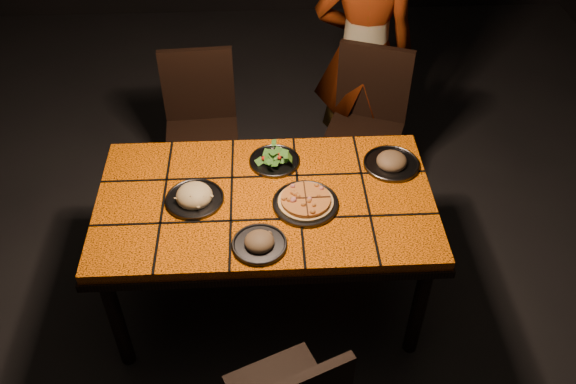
{
  "coord_description": "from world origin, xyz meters",
  "views": [
    {
      "loc": [
        0.0,
        -2.12,
        2.72
      ],
      "look_at": [
        0.11,
        -0.04,
        0.82
      ],
      "focal_mm": 38.0,
      "sensor_mm": 36.0,
      "label": 1
    }
  ],
  "objects_px": {
    "chair_far_left": "(201,119)",
    "plate_pizza": "(306,202)",
    "plate_pasta": "(194,197)",
    "chair_far_right": "(367,116)",
    "diner": "(363,53)",
    "dining_table": "(266,209)"
  },
  "relations": [
    {
      "from": "plate_pasta",
      "to": "chair_far_right",
      "type": "bearing_deg",
      "value": 42.86
    },
    {
      "from": "plate_pasta",
      "to": "plate_pizza",
      "type": "bearing_deg",
      "value": -6.14
    },
    {
      "from": "chair_far_left",
      "to": "plate_pasta",
      "type": "distance_m",
      "value": 0.97
    },
    {
      "from": "diner",
      "to": "dining_table",
      "type": "bearing_deg",
      "value": 69.45
    },
    {
      "from": "plate_pizza",
      "to": "plate_pasta",
      "type": "relative_size",
      "value": 1.13
    },
    {
      "from": "plate_pizza",
      "to": "diner",
      "type": "bearing_deg",
      "value": 70.37
    },
    {
      "from": "chair_far_right",
      "to": "plate_pasta",
      "type": "xyz_separation_m",
      "value": [
        -0.97,
        -0.9,
        0.21
      ]
    },
    {
      "from": "chair_far_right",
      "to": "diner",
      "type": "bearing_deg",
      "value": 112.86
    },
    {
      "from": "dining_table",
      "to": "plate_pizza",
      "type": "xyz_separation_m",
      "value": [
        0.19,
        -0.06,
        0.1
      ]
    },
    {
      "from": "dining_table",
      "to": "plate_pizza",
      "type": "relative_size",
      "value": 5.19
    },
    {
      "from": "diner",
      "to": "plate_pizza",
      "type": "height_order",
      "value": "diner"
    },
    {
      "from": "chair_far_left",
      "to": "chair_far_right",
      "type": "bearing_deg",
      "value": -5.97
    },
    {
      "from": "dining_table",
      "to": "plate_pizza",
      "type": "bearing_deg",
      "value": -17.99
    },
    {
      "from": "plate_pasta",
      "to": "chair_far_left",
      "type": "bearing_deg",
      "value": 92.68
    },
    {
      "from": "dining_table",
      "to": "plate_pizza",
      "type": "height_order",
      "value": "plate_pizza"
    },
    {
      "from": "chair_far_left",
      "to": "plate_pizza",
      "type": "height_order",
      "value": "chair_far_left"
    },
    {
      "from": "chair_far_left",
      "to": "plate_pasta",
      "type": "bearing_deg",
      "value": -90.88
    },
    {
      "from": "dining_table",
      "to": "chair_far_left",
      "type": "bearing_deg",
      "value": 111.88
    },
    {
      "from": "plate_pizza",
      "to": "plate_pasta",
      "type": "distance_m",
      "value": 0.52
    },
    {
      "from": "chair_far_left",
      "to": "plate_pizza",
      "type": "relative_size",
      "value": 3.08
    },
    {
      "from": "chair_far_right",
      "to": "dining_table",
      "type": "bearing_deg",
      "value": -104.66
    },
    {
      "from": "plate_pizza",
      "to": "chair_far_right",
      "type": "bearing_deg",
      "value": 64.84
    }
  ]
}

